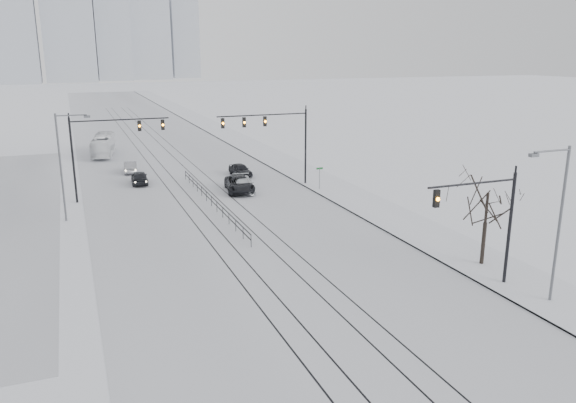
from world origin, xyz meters
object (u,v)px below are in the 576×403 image
object	(u,v)px
sedan_sb_outer	(131,167)
sedan_nb_far	(240,170)
bare_tree	(487,201)
sedan_nb_right	(243,185)
traffic_mast_near	(489,216)
sedan_nb_front	(239,184)
box_truck	(103,145)
sedan_sb_inner	(140,178)

from	to	relation	value
sedan_sb_outer	sedan_nb_far	distance (m)	13.16
bare_tree	sedan_nb_right	bearing A→B (deg)	109.25
traffic_mast_near	sedan_nb_right	size ratio (longest dim) A/B	1.38
sedan_nb_front	sedan_nb_right	xyz separation A→B (m)	(0.39, -0.09, -0.04)
sedan_nb_front	traffic_mast_near	bearing A→B (deg)	-67.69
traffic_mast_near	box_truck	xyz separation A→B (m)	(-18.24, 54.97, -3.15)
box_truck	bare_tree	bearing A→B (deg)	120.58
bare_tree	traffic_mast_near	bearing A→B (deg)	-128.76
traffic_mast_near	sedan_nb_front	size ratio (longest dim) A/B	1.25
sedan_sb_inner	sedan_nb_right	bearing A→B (deg)	146.00
sedan_nb_right	sedan_nb_far	xyz separation A→B (m)	(1.87, 7.31, -0.04)
sedan_nb_right	sedan_nb_far	world-z (taller)	sedan_nb_right
traffic_mast_near	sedan_sb_inner	world-z (taller)	traffic_mast_near
sedan_sb_inner	sedan_nb_front	xyz separation A→B (m)	(9.00, -7.21, 0.07)
traffic_mast_near	bare_tree	bearing A→B (deg)	51.24
sedan_sb_inner	sedan_nb_front	size ratio (longest dim) A/B	0.74
sedan_nb_right	box_truck	xyz separation A→B (m)	(-11.82, 26.67, 0.67)
sedan_sb_outer	sedan_nb_right	xyz separation A→B (m)	(9.64, -13.68, 0.06)
sedan_nb_front	box_truck	bearing A→B (deg)	122.09
sedan_nb_far	box_truck	distance (m)	23.72
sedan_nb_right	sedan_nb_far	bearing A→B (deg)	86.10
sedan_sb_outer	sedan_nb_far	bearing A→B (deg)	157.15
traffic_mast_near	sedan_sb_inner	size ratio (longest dim) A/B	1.69
sedan_sb_outer	box_truck	xyz separation A→B (m)	(-2.18, 12.99, 0.73)
traffic_mast_near	sedan_nb_right	distance (m)	29.27
bare_tree	box_truck	bearing A→B (deg)	111.67
sedan_nb_far	traffic_mast_near	bearing A→B (deg)	-88.78
traffic_mast_near	sedan_sb_inner	distance (m)	39.14
sedan_nb_right	sedan_sb_inner	bearing A→B (deg)	152.61
bare_tree	sedan_sb_inner	distance (m)	37.53
bare_tree	sedan_nb_right	distance (m)	27.05
traffic_mast_near	sedan_nb_front	xyz separation A→B (m)	(-6.81, 28.39, -3.78)
sedan_sb_inner	sedan_nb_front	bearing A→B (deg)	145.17
sedan_sb_inner	box_truck	bearing A→B (deg)	-78.99
bare_tree	sedan_sb_outer	distance (m)	43.30
sedan_nb_right	sedan_sb_outer	bearing A→B (deg)	135.64
sedan_sb_inner	box_truck	distance (m)	19.54
sedan_nb_front	sedan_nb_right	size ratio (longest dim) A/B	1.11
bare_tree	sedan_sb_outer	bearing A→B (deg)	115.36
sedan_nb_far	bare_tree	bearing A→B (deg)	-84.01
sedan_nb_far	sedan_nb_right	bearing A→B (deg)	-110.43
sedan_nb_right	sedan_nb_front	bearing A→B (deg)	177.51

